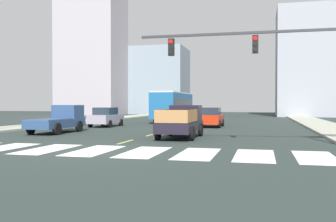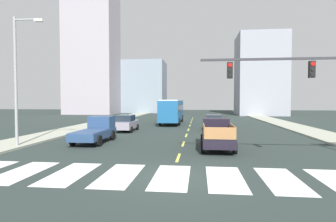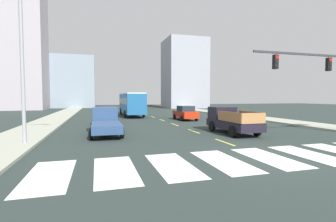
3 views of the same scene
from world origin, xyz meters
name	(u,v)px [view 1 (image 1 of 3)]	position (x,y,z in m)	size (l,w,h in m)	color
ground_plane	(94,151)	(0.00, 0.00, 0.00)	(160.00, 160.00, 0.00)	#26312E
sidewalk_right	(330,128)	(12.52, 18.00, 0.07)	(3.46, 110.00, 0.15)	#9DA28F
sidewalk_left	(53,124)	(-12.52, 18.00, 0.07)	(3.46, 110.00, 0.15)	#9DA28F
crosswalk_stripe_2	(4,148)	(-4.57, 0.00, 0.00)	(1.53, 4.00, 0.01)	silver
crosswalk_stripe_3	(47,149)	(-2.29, 0.00, 0.00)	(1.53, 4.00, 0.01)	silver
crosswalk_stripe_4	(94,150)	(0.00, 0.00, 0.00)	(1.53, 4.00, 0.01)	silver
crosswalk_stripe_5	(144,152)	(2.29, 0.00, 0.00)	(1.53, 4.00, 0.01)	silver
crosswalk_stripe_6	(197,154)	(4.57, 0.00, 0.00)	(1.53, 4.00, 0.01)	silver
crosswalk_stripe_7	(254,155)	(6.86, 0.00, 0.00)	(1.53, 4.00, 0.01)	silver
crosswalk_stripe_8	(316,157)	(9.15, 0.00, 0.00)	(1.53, 4.00, 0.01)	silver
lane_dash_0	(126,142)	(0.00, 4.00, 0.00)	(0.16, 2.40, 0.01)	#D2CD4C
lane_dash_1	(151,135)	(0.00, 9.00, 0.00)	(0.16, 2.40, 0.01)	#D2CD4C
lane_dash_2	(169,130)	(0.00, 14.00, 0.00)	(0.16, 2.40, 0.01)	#D2CD4C
lane_dash_3	(182,126)	(0.00, 19.00, 0.00)	(0.16, 2.40, 0.01)	#D2CD4C
lane_dash_4	(192,123)	(0.00, 24.00, 0.00)	(0.16, 2.40, 0.01)	#D2CD4C
lane_dash_5	(199,121)	(0.00, 29.00, 0.00)	(0.16, 2.40, 0.01)	#D2CD4C
lane_dash_6	(205,120)	(0.00, 34.00, 0.00)	(0.16, 2.40, 0.01)	#D2CD4C
lane_dash_7	(210,118)	(0.00, 39.00, 0.00)	(0.16, 2.40, 0.01)	#D2CD4C
pickup_stakebed	(182,122)	(2.39, 7.46, 0.94)	(2.18, 5.20, 1.96)	black
pickup_dark	(60,120)	(-6.87, 9.26, 0.92)	(2.18, 5.20, 1.96)	navy
city_bus	(173,105)	(-2.60, 26.71, 1.95)	(2.72, 10.80, 3.32)	#1B578B
sedan_near_left	(211,117)	(2.74, 18.42, 0.86)	(2.02, 4.40, 1.72)	#B62710
sedan_far	(106,117)	(-6.49, 16.75, 0.86)	(2.02, 4.40, 1.72)	gray
traffic_signal_gantry	(282,56)	(8.04, 3.01, 4.25)	(10.24, 0.27, 6.00)	#2D2D33
block_mid_left	(160,81)	(-13.19, 61.01, 6.68)	(10.56, 10.25, 13.35)	gray
block_mid_right	(308,63)	(14.36, 50.89, 8.70)	(9.96, 9.77, 17.39)	#8D919C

